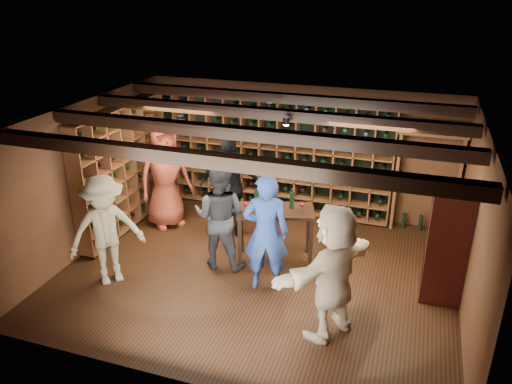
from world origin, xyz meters
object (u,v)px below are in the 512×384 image
(display_cabinet, at_px, (446,245))
(guest_beige, at_px, (333,272))
(man_blue_shirt, at_px, (266,233))
(man_grey_suit, at_px, (220,216))
(guest_woman_black, at_px, (231,187))
(guest_red_floral, at_px, (165,176))
(tasting_table, at_px, (275,216))
(guest_khaki, at_px, (106,231))

(display_cabinet, xyz_separation_m, guest_beige, (-1.37, -1.29, 0.06))
(man_blue_shirt, relative_size, guest_beige, 1.00)
(man_grey_suit, xyz_separation_m, guest_beige, (1.99, -1.12, 0.05))
(guest_woman_black, bearing_deg, guest_red_floral, -19.41)
(guest_beige, bearing_deg, man_blue_shirt, -91.84)
(display_cabinet, distance_m, tasting_table, 2.58)
(display_cabinet, bearing_deg, man_blue_shirt, -167.48)
(guest_khaki, bearing_deg, guest_woman_black, 12.30)
(guest_woman_black, bearing_deg, man_grey_suit, 82.75)
(guest_red_floral, bearing_deg, guest_khaki, -138.54)
(display_cabinet, relative_size, guest_woman_black, 0.93)
(display_cabinet, height_order, guest_woman_black, guest_woman_black)
(display_cabinet, bearing_deg, tasting_table, 174.50)
(display_cabinet, height_order, guest_red_floral, guest_red_floral)
(tasting_table, bearing_deg, guest_khaki, -165.11)
(guest_khaki, xyz_separation_m, guest_beige, (3.41, -0.15, 0.05))
(guest_woman_black, xyz_separation_m, guest_beige, (2.19, -2.14, -0.02))
(man_blue_shirt, xyz_separation_m, guest_beige, (1.11, -0.74, 0.00))
(guest_red_floral, relative_size, tasting_table, 1.47)
(man_blue_shirt, xyz_separation_m, guest_red_floral, (-2.37, 1.42, 0.07))
(display_cabinet, bearing_deg, guest_red_floral, 169.86)
(tasting_table, bearing_deg, man_blue_shirt, -100.61)
(man_grey_suit, bearing_deg, man_blue_shirt, 153.42)
(display_cabinet, xyz_separation_m, guest_woman_black, (-3.56, 0.85, 0.09))
(guest_woman_black, relative_size, guest_beige, 1.03)
(display_cabinet, relative_size, guest_red_floral, 0.89)
(man_blue_shirt, bearing_deg, guest_woman_black, -66.63)
(guest_khaki, height_order, guest_beige, guest_beige)
(display_cabinet, bearing_deg, guest_khaki, -166.64)
(display_cabinet, height_order, guest_khaki, display_cabinet)
(guest_beige, xyz_separation_m, tasting_table, (-1.20, 1.54, -0.11))
(display_cabinet, relative_size, guest_khaki, 1.01)
(display_cabinet, xyz_separation_m, man_blue_shirt, (-2.48, -0.55, 0.06))
(man_blue_shirt, xyz_separation_m, tasting_table, (-0.09, 0.80, -0.11))
(man_grey_suit, height_order, tasting_table, man_grey_suit)
(guest_red_floral, bearing_deg, tasting_table, -65.93)
(guest_red_floral, xyz_separation_m, guest_woman_black, (1.29, -0.02, -0.04))
(man_blue_shirt, bearing_deg, guest_beige, 132.06)
(guest_red_floral, height_order, guest_woman_black, guest_red_floral)
(guest_red_floral, bearing_deg, guest_woman_black, -51.48)
(man_blue_shirt, height_order, man_grey_suit, man_blue_shirt)
(man_grey_suit, bearing_deg, guest_red_floral, -37.44)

